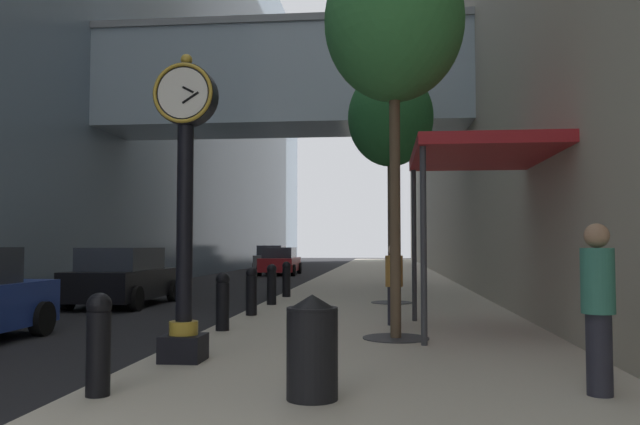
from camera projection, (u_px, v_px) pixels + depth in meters
ground_plane at (314, 282)px, 29.55m from camera, size 110.00×110.00×0.00m
sidewalk_right at (381, 277)px, 32.23m from camera, size 6.20×80.00×0.14m
building_block_left at (115, 40)px, 34.22m from camera, size 22.19×80.00×25.44m
street_clock at (185, 191)px, 8.62m from camera, size 0.84×0.55×4.16m
bollard_nearest at (99, 342)px, 6.57m from camera, size 0.26×0.26×1.06m
bollard_third at (223, 300)px, 11.60m from camera, size 0.26×0.26×1.06m
bollard_fourth at (251, 290)px, 14.11m from camera, size 0.26×0.26×1.06m
bollard_fifth at (272, 283)px, 16.63m from camera, size 0.26×0.26×1.06m
bollard_sixth at (286, 278)px, 19.14m from camera, size 0.26×0.26×1.06m
street_tree_near at (394, 24)px, 10.83m from camera, size 2.37×2.37×6.71m
street_tree_mid_near at (391, 119)px, 17.37m from camera, size 2.32×2.32×6.36m
trash_bin at (312, 345)px, 6.42m from camera, size 0.53×0.53×1.05m
pedestrian_walking at (598, 303)px, 6.61m from camera, size 0.42×0.50×1.78m
pedestrian_by_clock at (394, 282)px, 12.39m from camera, size 0.36×0.36×1.57m
storefront_awning at (478, 157)px, 11.49m from camera, size 2.40×3.60×3.30m
car_red_near at (280, 261)px, 36.31m from camera, size 2.19×4.65×1.56m
car_black_mid at (124, 277)px, 17.83m from camera, size 2.07×4.28×1.62m
car_grey_trailing at (272, 258)px, 42.64m from camera, size 2.14×4.55×1.67m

